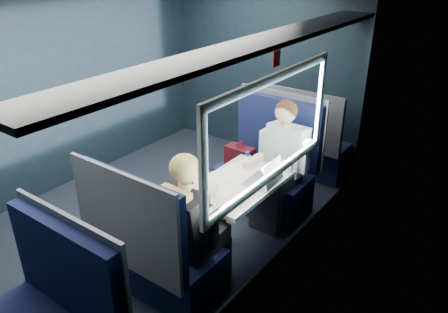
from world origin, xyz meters
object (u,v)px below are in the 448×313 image
Objects in this scene: seat_bay_far at (155,253)px; seat_row_front at (305,144)px; table at (236,189)px; seat_bay_near at (266,171)px; cup at (289,168)px; woman at (191,221)px; laptop at (267,177)px; man at (281,158)px; bottle_small at (276,166)px.

seat_bay_far is 1.09× the size of seat_row_front.
table is 0.92m from seat_bay_near.
cup is (0.48, -1.36, 0.37)m from seat_row_front.
woman is 0.85m from laptop.
seat_bay_far reaches higher than cup.
woman is at bearing -90.00° from man.
seat_bay_near is 0.95× the size of woman.
cup is (0.48, 1.31, 0.37)m from seat_bay_far.
table is at bearing -153.61° from laptop.
woman is at bearing -80.63° from seat_bay_near.
woman is at bearing -102.08° from laptop.
woman reaches higher than table.
woman reaches higher than bottle_small.
man reaches higher than seat_bay_far.
table is at bearing -95.52° from man.
table is at bearing -124.05° from cup.
seat_bay_far is 0.95× the size of man.
cup is (0.30, 0.44, 0.12)m from table.
seat_bay_near is at bearing 90.34° from seat_bay_far.
seat_row_front is 5.60× the size of bottle_small.
man is 14.91× the size of cup.
man is 0.42m from bottle_small.
bottle_small is at bearing -124.37° from cup.
woman is (0.00, -1.41, 0.01)m from man.
seat_row_front is at bearing 102.83° from man.
laptop is (0.24, 0.12, 0.14)m from table.
seat_row_front is (0.01, 0.93, -0.01)m from seat_bay_near.
laptop is at bearing -99.35° from cup.
seat_bay_near is 1.63m from woman.
seat_row_front is 2.54m from woman.
table is 0.54m from cup.
woman is 14.91× the size of cup.
seat_bay_far is 14.21× the size of cup.
seat_bay_near is at bearing 138.72° from cup.
seat_bay_far is at bearing -110.05° from cup.
table is 0.79× the size of seat_bay_near.
seat_bay_near reaches higher than seat_row_front.
seat_bay_near is at bearing -90.64° from seat_row_front.
table is at bearing 78.22° from seat_bay_far.
table is 0.76× the size of man.
bottle_small reaches higher than table.
laptop reaches higher than bottle_small.
laptop is at bearing -59.69° from seat_bay_near.
cup is (0.23, -0.26, 0.07)m from man.
cup is at bearing -70.52° from seat_row_front.
bottle_small is at bearing -74.80° from seat_row_front.
laptop is at bearing -72.92° from man.
cup is at bearing 80.65° from laptop.
woman is (0.25, -2.50, 0.32)m from seat_row_front.
man is at bearing 111.81° from bottle_small.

